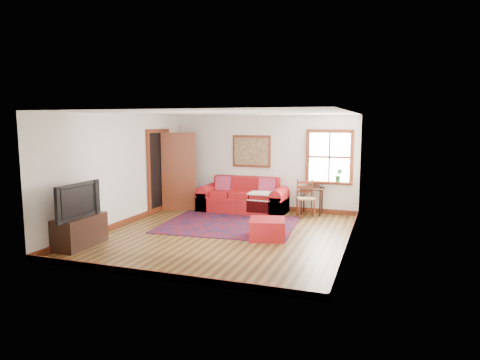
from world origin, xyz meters
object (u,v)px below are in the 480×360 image
at_px(side_table, 312,193).
at_px(media_cabinet, 80,231).
at_px(ladder_back_chair, 305,196).
at_px(red_ottoman, 267,229).
at_px(red_leather_sofa, 243,200).

relative_size(side_table, media_cabinet, 0.65).
bearing_deg(media_cabinet, ladder_back_chair, 49.06).
bearing_deg(media_cabinet, red_ottoman, 27.90).
height_order(red_ottoman, side_table, side_table).
height_order(ladder_back_chair, media_cabinet, ladder_back_chair).
bearing_deg(red_leather_sofa, side_table, 7.26).
xyz_separation_m(red_leather_sofa, ladder_back_chair, (1.62, -0.01, 0.20)).
bearing_deg(red_ottoman, media_cabinet, -166.30).
distance_m(red_ottoman, media_cabinet, 3.58).
relative_size(red_ottoman, side_table, 1.02).
xyz_separation_m(red_ottoman, side_table, (0.45, 2.57, 0.36)).
bearing_deg(side_table, media_cabinet, -130.37).
xyz_separation_m(side_table, media_cabinet, (-3.61, -4.25, -0.27)).
distance_m(red_leather_sofa, side_table, 1.78).
height_order(red_ottoman, media_cabinet, media_cabinet).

